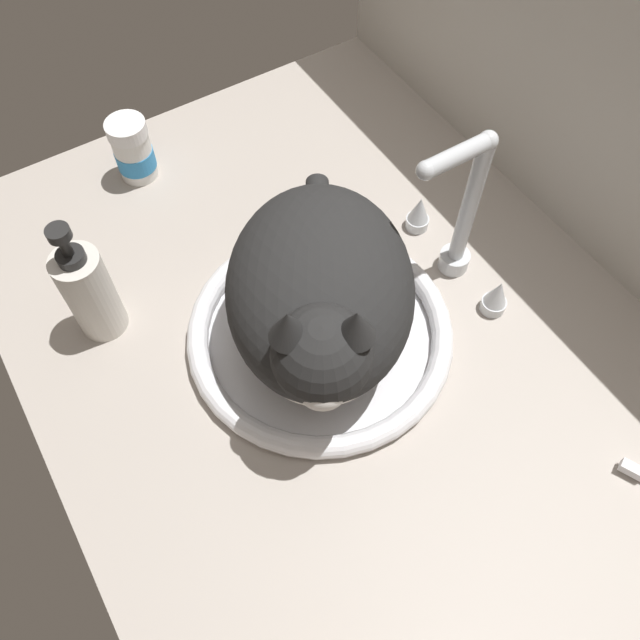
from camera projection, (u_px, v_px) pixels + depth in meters
countertop at (351, 364)px, 80.72cm from camera, size 105.27×72.31×3.00cm
backsplash_wall at (629, 130)px, 74.58cm from camera, size 105.27×2.40×42.39cm
sink_basin at (320, 332)px, 80.06cm from camera, size 32.68×32.68×2.64cm
faucet at (460, 224)px, 79.10cm from camera, size 19.34×11.23×22.96cm
cat at (320, 298)px, 70.82cm from camera, size 37.09×32.17×20.00cm
pill_bottle at (133, 151)px, 92.21cm from camera, size 5.62×5.62×9.46cm
soap_pump_bottle at (89, 292)px, 76.27cm from camera, size 5.76×5.76×18.18cm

